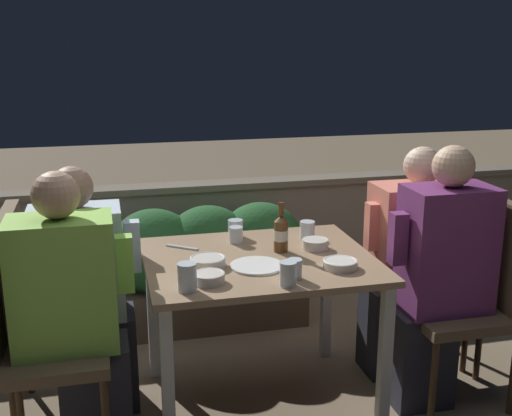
{
  "coord_description": "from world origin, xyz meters",
  "views": [
    {
      "loc": [
        -0.67,
        -2.7,
        1.73
      ],
      "look_at": [
        0.0,
        0.06,
        0.97
      ],
      "focal_mm": 45.0,
      "sensor_mm": 36.0,
      "label": 1
    }
  ],
  "objects_px": {
    "chair_right_near": "(478,284)",
    "person_purple_stripe": "(438,278)",
    "person_green_blouse": "(75,315)",
    "person_coral_top": "(410,262)",
    "chair_left_near": "(20,327)",
    "chair_right_far": "(447,261)",
    "person_blue_shirt": "(88,291)",
    "beer_bottle": "(281,233)",
    "chair_left_far": "(38,297)"
  },
  "relations": [
    {
      "from": "chair_left_far",
      "to": "chair_right_far",
      "type": "bearing_deg",
      "value": -0.05
    },
    {
      "from": "chair_right_far",
      "to": "beer_bottle",
      "type": "height_order",
      "value": "chair_right_far"
    },
    {
      "from": "chair_left_far",
      "to": "person_coral_top",
      "type": "relative_size",
      "value": 0.83
    },
    {
      "from": "person_green_blouse",
      "to": "person_blue_shirt",
      "type": "height_order",
      "value": "person_green_blouse"
    },
    {
      "from": "chair_left_far",
      "to": "person_coral_top",
      "type": "xyz_separation_m",
      "value": [
        1.83,
        -0.0,
        0.01
      ]
    },
    {
      "from": "person_green_blouse",
      "to": "person_coral_top",
      "type": "distance_m",
      "value": 1.69
    },
    {
      "from": "chair_left_far",
      "to": "person_blue_shirt",
      "type": "distance_m",
      "value": 0.22
    },
    {
      "from": "chair_left_near",
      "to": "person_coral_top",
      "type": "height_order",
      "value": "person_coral_top"
    },
    {
      "from": "person_blue_shirt",
      "to": "beer_bottle",
      "type": "xyz_separation_m",
      "value": [
        0.9,
        -0.09,
        0.24
      ]
    },
    {
      "from": "person_blue_shirt",
      "to": "person_purple_stripe",
      "type": "height_order",
      "value": "person_purple_stripe"
    },
    {
      "from": "chair_left_near",
      "to": "person_coral_top",
      "type": "distance_m",
      "value": 1.9
    },
    {
      "from": "chair_left_near",
      "to": "person_green_blouse",
      "type": "relative_size",
      "value": 0.81
    },
    {
      "from": "chair_left_far",
      "to": "beer_bottle",
      "type": "bearing_deg",
      "value": -4.62
    },
    {
      "from": "chair_right_near",
      "to": "person_coral_top",
      "type": "bearing_deg",
      "value": 121.56
    },
    {
      "from": "chair_right_near",
      "to": "person_coral_top",
      "type": "distance_m",
      "value": 0.38
    },
    {
      "from": "chair_left_far",
      "to": "person_blue_shirt",
      "type": "bearing_deg",
      "value": 0.0
    },
    {
      "from": "chair_right_near",
      "to": "person_purple_stripe",
      "type": "distance_m",
      "value": 0.22
    },
    {
      "from": "chair_left_far",
      "to": "person_green_blouse",
      "type": "bearing_deg",
      "value": -60.58
    },
    {
      "from": "chair_left_near",
      "to": "beer_bottle",
      "type": "distance_m",
      "value": 1.21
    },
    {
      "from": "chair_right_near",
      "to": "chair_right_far",
      "type": "bearing_deg",
      "value": 86.18
    },
    {
      "from": "chair_right_near",
      "to": "person_coral_top",
      "type": "relative_size",
      "value": 0.83
    },
    {
      "from": "person_purple_stripe",
      "to": "person_blue_shirt",
      "type": "bearing_deg",
      "value": 168.59
    },
    {
      "from": "chair_left_far",
      "to": "person_purple_stripe",
      "type": "xyz_separation_m",
      "value": [
        1.81,
        -0.32,
        0.05
      ]
    },
    {
      "from": "person_green_blouse",
      "to": "person_purple_stripe",
      "type": "relative_size",
      "value": 0.97
    },
    {
      "from": "chair_left_far",
      "to": "chair_right_far",
      "type": "height_order",
      "value": "same"
    },
    {
      "from": "chair_left_near",
      "to": "person_purple_stripe",
      "type": "distance_m",
      "value": 1.86
    },
    {
      "from": "beer_bottle",
      "to": "chair_left_far",
      "type": "bearing_deg",
      "value": 175.38
    },
    {
      "from": "beer_bottle",
      "to": "person_blue_shirt",
      "type": "bearing_deg",
      "value": 174.26
    },
    {
      "from": "person_purple_stripe",
      "to": "chair_right_far",
      "type": "distance_m",
      "value": 0.4
    },
    {
      "from": "chair_right_near",
      "to": "beer_bottle",
      "type": "height_order",
      "value": "chair_right_near"
    },
    {
      "from": "chair_right_near",
      "to": "beer_bottle",
      "type": "distance_m",
      "value": 0.98
    },
    {
      "from": "person_coral_top",
      "to": "chair_right_far",
      "type": "bearing_deg",
      "value": 0.0
    },
    {
      "from": "chair_left_near",
      "to": "chair_right_near",
      "type": "xyz_separation_m",
      "value": [
        2.08,
        -0.02,
        0.0
      ]
    },
    {
      "from": "person_purple_stripe",
      "to": "person_coral_top",
      "type": "height_order",
      "value": "person_purple_stripe"
    },
    {
      "from": "chair_left_near",
      "to": "chair_right_far",
      "type": "relative_size",
      "value": 1.0
    },
    {
      "from": "person_green_blouse",
      "to": "chair_left_near",
      "type": "bearing_deg",
      "value": -180.0
    },
    {
      "from": "chair_left_far",
      "to": "person_coral_top",
      "type": "distance_m",
      "value": 1.83
    },
    {
      "from": "person_coral_top",
      "to": "person_blue_shirt",
      "type": "bearing_deg",
      "value": 179.94
    },
    {
      "from": "person_purple_stripe",
      "to": "chair_right_far",
      "type": "relative_size",
      "value": 1.27
    },
    {
      "from": "person_coral_top",
      "to": "chair_left_far",
      "type": "bearing_deg",
      "value": 179.94
    },
    {
      "from": "person_blue_shirt",
      "to": "chair_right_near",
      "type": "xyz_separation_m",
      "value": [
        1.81,
        -0.32,
        -0.01
      ]
    },
    {
      "from": "chair_left_near",
      "to": "person_green_blouse",
      "type": "distance_m",
      "value": 0.22
    },
    {
      "from": "person_purple_stripe",
      "to": "person_green_blouse",
      "type": "bearing_deg",
      "value": 179.33
    },
    {
      "from": "chair_left_near",
      "to": "person_green_blouse",
      "type": "height_order",
      "value": "person_green_blouse"
    },
    {
      "from": "person_blue_shirt",
      "to": "person_coral_top",
      "type": "bearing_deg",
      "value": -0.06
    },
    {
      "from": "chair_right_far",
      "to": "person_purple_stripe",
      "type": "bearing_deg",
      "value": -126.53
    },
    {
      "from": "person_blue_shirt",
      "to": "beer_bottle",
      "type": "distance_m",
      "value": 0.93
    },
    {
      "from": "chair_right_near",
      "to": "beer_bottle",
      "type": "bearing_deg",
      "value": 165.78
    },
    {
      "from": "person_purple_stripe",
      "to": "chair_left_far",
      "type": "bearing_deg",
      "value": 169.94
    },
    {
      "from": "beer_bottle",
      "to": "person_purple_stripe",
      "type": "bearing_deg",
      "value": -18.35
    }
  ]
}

